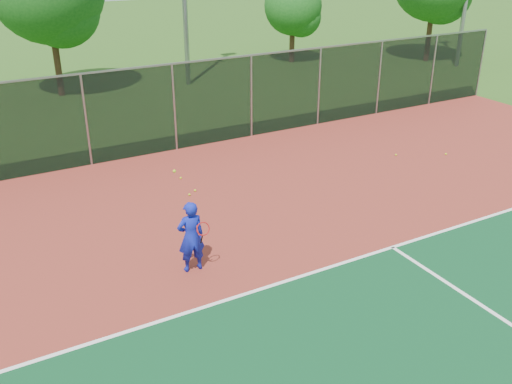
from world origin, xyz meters
The scene contains 10 objects.
ground centered at (0.00, 0.00, 0.00)m, with size 120.00×120.00×0.00m, color #285016.
court_apron centered at (0.00, 2.00, 0.01)m, with size 30.00×20.00×0.02m, color maroon.
fence_back centered at (0.00, 12.00, 1.56)m, with size 30.00×0.06×3.03m.
tennis_player centered at (-2.63, 4.45, 0.87)m, with size 0.63×0.63×2.46m.
practice_ball_0 centered at (7.87, 6.96, 0.06)m, with size 0.07×0.07×0.07m, color #B0CD17.
practice_ball_1 centered at (-0.88, 8.36, 0.06)m, with size 0.07×0.07×0.07m, color #B0CD17.
practice_ball_2 centered at (-0.90, 9.43, 0.06)m, with size 0.07×0.07×0.07m, color #B0CD17.
practice_ball_3 centered at (6.31, 7.74, 0.06)m, with size 0.07×0.07×0.07m, color #B0CD17.
practice_ball_4 centered at (-1.14, 8.16, 0.06)m, with size 0.07×0.07×0.07m, color #B0CD17.
tree_back_mid centered at (11.62, 22.60, 3.02)m, with size 3.28×3.28×4.81m.
Camera 1 is at (-6.73, -5.90, 7.00)m, focal length 40.00 mm.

